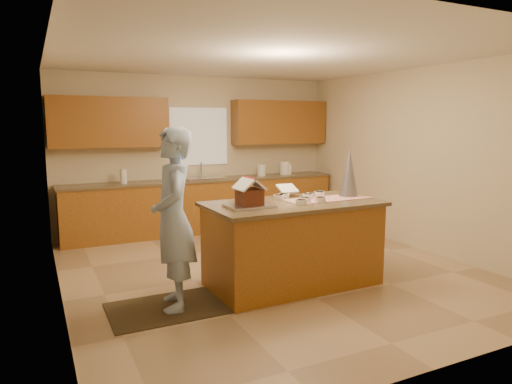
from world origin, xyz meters
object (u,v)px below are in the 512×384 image
(island_base, at_px, (293,245))
(boy, at_px, (173,219))
(tinsel_tree, at_px, (349,173))
(gingerbread_house, at_px, (249,194))

(island_base, distance_m, boy, 1.51)
(tinsel_tree, xyz_separation_m, boy, (-2.27, -0.14, -0.35))
(island_base, bearing_deg, boy, -178.14)
(tinsel_tree, xyz_separation_m, gingerbread_house, (-1.42, -0.13, -0.16))
(island_base, height_order, tinsel_tree, tinsel_tree)
(island_base, relative_size, gingerbread_house, 6.33)
(island_base, bearing_deg, gingerbread_house, -174.81)
(island_base, relative_size, tinsel_tree, 3.27)
(boy, distance_m, gingerbread_house, 0.87)
(island_base, relative_size, boy, 1.05)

